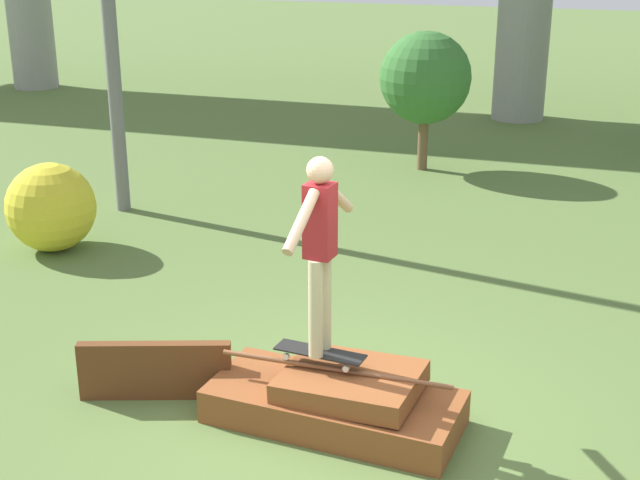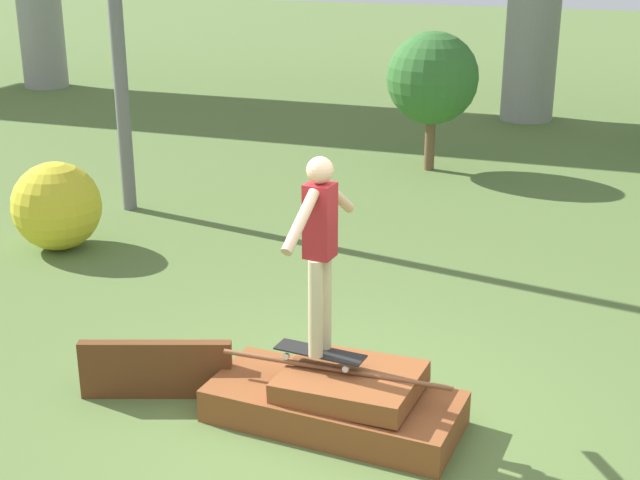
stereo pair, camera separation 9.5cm
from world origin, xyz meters
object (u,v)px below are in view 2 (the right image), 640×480
object	(u,v)px
tree_behind_left	(432,78)
skater	(320,242)
bush_yellow_flowering	(57,206)
skateboard	(320,353)

from	to	relation	value
tree_behind_left	skater	bearing A→B (deg)	-83.71
skater	bush_yellow_flowering	world-z (taller)	skater
tree_behind_left	bush_yellow_flowering	distance (m)	6.58
skater	tree_behind_left	distance (m)	8.26
skateboard	bush_yellow_flowering	distance (m)	5.35
skater	bush_yellow_flowering	distance (m)	5.44
skater	tree_behind_left	bearing A→B (deg)	96.29
skateboard	skater	size ratio (longest dim) A/B	0.47
skater	bush_yellow_flowering	bearing A→B (deg)	148.18
bush_yellow_flowering	tree_behind_left	bearing A→B (deg)	55.99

